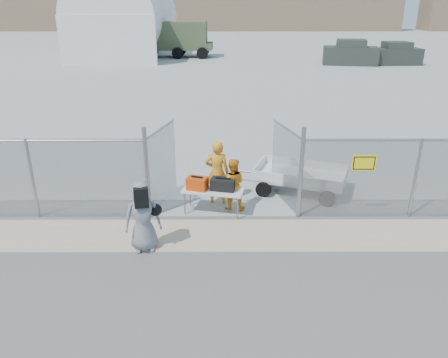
{
  "coord_description": "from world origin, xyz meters",
  "views": [
    {
      "loc": [
        -0.03,
        -8.52,
        5.44
      ],
      "look_at": [
        0.0,
        2.0,
        1.1
      ],
      "focal_mm": 35.0,
      "sensor_mm": 36.0,
      "label": 1
    }
  ],
  "objects_px": {
    "security_worker_right": "(232,185)",
    "visitor": "(143,216)",
    "folding_table": "(213,201)",
    "utility_trailer": "(300,179)",
    "security_worker_left": "(217,172)"
  },
  "relations": [
    {
      "from": "security_worker_right",
      "to": "visitor",
      "type": "distance_m",
      "value": 2.95
    },
    {
      "from": "folding_table",
      "to": "security_worker_right",
      "type": "distance_m",
      "value": 0.69
    },
    {
      "from": "visitor",
      "to": "security_worker_right",
      "type": "bearing_deg",
      "value": 33.67
    },
    {
      "from": "security_worker_right",
      "to": "utility_trailer",
      "type": "relative_size",
      "value": 0.43
    },
    {
      "from": "security_worker_left",
      "to": "visitor",
      "type": "xyz_separation_m",
      "value": [
        -1.67,
        -2.53,
        -0.08
      ]
    },
    {
      "from": "folding_table",
      "to": "security_worker_left",
      "type": "height_order",
      "value": "security_worker_left"
    },
    {
      "from": "folding_table",
      "to": "security_worker_left",
      "type": "xyz_separation_m",
      "value": [
        0.11,
        0.65,
        0.58
      ]
    },
    {
      "from": "visitor",
      "to": "utility_trailer",
      "type": "distance_m",
      "value": 5.34
    },
    {
      "from": "folding_table",
      "to": "security_worker_right",
      "type": "xyz_separation_m",
      "value": [
        0.52,
        0.21,
        0.4
      ]
    },
    {
      "from": "utility_trailer",
      "to": "visitor",
      "type": "bearing_deg",
      "value": -120.91
    },
    {
      "from": "folding_table",
      "to": "security_worker_left",
      "type": "distance_m",
      "value": 0.88
    },
    {
      "from": "visitor",
      "to": "utility_trailer",
      "type": "height_order",
      "value": "visitor"
    },
    {
      "from": "visitor",
      "to": "security_worker_left",
      "type": "bearing_deg",
      "value": 45.22
    },
    {
      "from": "visitor",
      "to": "utility_trailer",
      "type": "xyz_separation_m",
      "value": [
        4.18,
        3.3,
        -0.43
      ]
    },
    {
      "from": "security_worker_right",
      "to": "utility_trailer",
      "type": "distance_m",
      "value": 2.44
    }
  ]
}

